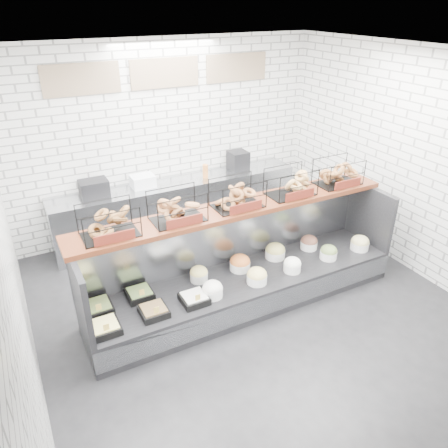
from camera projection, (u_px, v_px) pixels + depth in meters
ground at (256, 314)px, 5.40m from camera, size 5.50×5.50×0.00m
room_shell at (235, 140)px, 4.92m from camera, size 5.02×5.51×3.01m
display_case at (243, 278)px, 5.51m from camera, size 4.00×0.90×1.20m
bagel_shelf at (238, 197)px, 5.17m from camera, size 4.10×0.50×0.40m
prep_counter at (179, 206)px, 7.09m from camera, size 4.00×0.60×1.20m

